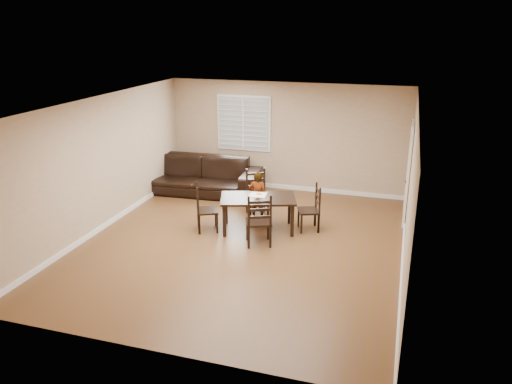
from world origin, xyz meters
TOP-DOWN VIEW (x-y plane):
  - ground at (0.00, 0.00)m, footprint 7.00×7.00m
  - room at (0.04, 0.18)m, footprint 6.04×7.04m
  - dining_table at (0.10, 0.74)m, footprint 1.69×1.26m
  - chair_near at (-0.22, 1.65)m, footprint 0.61×0.59m
  - chair_far at (0.35, -0.03)m, footprint 0.60×0.59m
  - chair_left at (-1.00, 0.37)m, footprint 0.57×0.58m
  - chair_right at (1.19, 1.09)m, footprint 0.53×0.55m
  - child at (-0.07, 1.26)m, footprint 0.41×0.29m
  - napkin at (0.05, 0.90)m, footprint 0.37×0.37m
  - donut at (0.06, 0.90)m, footprint 0.10×0.10m
  - sofa at (-2.00, 2.60)m, footprint 3.10×1.36m

SIDE VIEW (x-z plane):
  - ground at x=0.00m, z-range 0.00..0.00m
  - chair_right at x=1.19m, z-range -0.04..0.92m
  - sofa at x=-2.00m, z-range 0.00..0.89m
  - chair_left at x=-1.00m, z-range -0.05..0.95m
  - chair_near at x=-0.22m, z-range -0.05..0.97m
  - chair_far at x=0.35m, z-range -0.05..1.00m
  - child at x=-0.07m, z-range 0.00..1.08m
  - dining_table at x=0.10m, z-range 0.26..0.97m
  - napkin at x=0.05m, z-range 0.70..0.71m
  - donut at x=0.06m, z-range 0.71..0.75m
  - room at x=0.04m, z-range 0.45..3.17m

